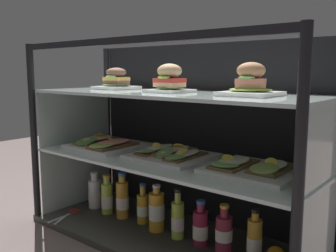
# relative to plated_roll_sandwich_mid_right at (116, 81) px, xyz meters

# --- Properties ---
(ground_plane) EXTENTS (6.00, 6.00, 0.02)m
(ground_plane) POSITION_rel_plated_roll_sandwich_mid_right_xyz_m (0.39, -0.06, -0.73)
(ground_plane) COLOR #5E4F4D
(ground_plane) RESTS_ON ground
(case_base_deck) EXTENTS (1.38, 0.53, 0.03)m
(case_base_deck) POSITION_rel_plated_roll_sandwich_mid_right_xyz_m (0.39, -0.06, -0.71)
(case_base_deck) COLOR #33342F
(case_base_deck) RESTS_ON ground
(case_frame) EXTENTS (1.38, 0.53, 0.90)m
(case_frame) POSITION_rel_plated_roll_sandwich_mid_right_xyz_m (0.39, 0.09, -0.23)
(case_frame) COLOR black
(case_frame) RESTS_ON ground
(riser_lower_tier) EXTENTS (1.31, 0.46, 0.34)m
(riser_lower_tier) POSITION_rel_plated_roll_sandwich_mid_right_xyz_m (0.39, -0.06, -0.52)
(riser_lower_tier) COLOR silver
(riser_lower_tier) RESTS_ON case_base_deck
(shelf_lower_glass) EXTENTS (1.33, 0.48, 0.01)m
(shelf_lower_glass) POSITION_rel_plated_roll_sandwich_mid_right_xyz_m (0.39, -0.06, -0.34)
(shelf_lower_glass) COLOR silver
(shelf_lower_glass) RESTS_ON riser_lower_tier
(riser_upper_tier) EXTENTS (1.31, 0.46, 0.28)m
(riser_upper_tier) POSITION_rel_plated_roll_sandwich_mid_right_xyz_m (0.39, -0.06, -0.19)
(riser_upper_tier) COLOR silver
(riser_upper_tier) RESTS_ON shelf_lower_glass
(shelf_upper_glass) EXTENTS (1.33, 0.48, 0.01)m
(shelf_upper_glass) POSITION_rel_plated_roll_sandwich_mid_right_xyz_m (0.39, -0.06, -0.05)
(shelf_upper_glass) COLOR silver
(shelf_upper_glass) RESTS_ON riser_upper_tier
(plated_roll_sandwich_mid_right) EXTENTS (0.18, 0.18, 0.11)m
(plated_roll_sandwich_mid_right) POSITION_rel_plated_roll_sandwich_mid_right_xyz_m (0.00, 0.00, 0.00)
(plated_roll_sandwich_mid_right) COLOR white
(plated_roll_sandwich_mid_right) RESTS_ON shelf_upper_glass
(plated_roll_sandwich_far_left) EXTENTS (0.17, 0.17, 0.12)m
(plated_roll_sandwich_far_left) POSITION_rel_plated_roll_sandwich_mid_right_xyz_m (0.39, -0.05, 0.01)
(plated_roll_sandwich_far_left) COLOR white
(plated_roll_sandwich_far_left) RESTS_ON shelf_upper_glass
(plated_roll_sandwich_near_right_corner) EXTENTS (0.20, 0.20, 0.12)m
(plated_roll_sandwich_near_right_corner) POSITION_rel_plated_roll_sandwich_mid_right_xyz_m (0.78, -0.05, 0.00)
(plated_roll_sandwich_near_right_corner) COLOR white
(plated_roll_sandwich_near_right_corner) RESTS_ON shelf_upper_glass
(open_sandwich_tray_far_right) EXTENTS (0.34, 0.33, 0.07)m
(open_sandwich_tray_far_right) POSITION_rel_plated_roll_sandwich_mid_right_xyz_m (-0.01, -0.08, -0.31)
(open_sandwich_tray_far_right) COLOR white
(open_sandwich_tray_far_right) RESTS_ON shelf_lower_glass
(open_sandwich_tray_mid_left) EXTENTS (0.34, 0.32, 0.06)m
(open_sandwich_tray_mid_left) POSITION_rel_plated_roll_sandwich_mid_right_xyz_m (0.39, -0.04, -0.32)
(open_sandwich_tray_mid_left) COLOR white
(open_sandwich_tray_mid_left) RESTS_ON shelf_lower_glass
(open_sandwich_tray_left_of_center) EXTENTS (0.34, 0.32, 0.06)m
(open_sandwich_tray_left_of_center) POSITION_rel_plated_roll_sandwich_mid_right_xyz_m (0.79, -0.04, -0.32)
(open_sandwich_tray_left_of_center) COLOR white
(open_sandwich_tray_left_of_center) RESTS_ON shelf_lower_glass
(juice_bottle_tucked_behind) EXTENTS (0.07, 0.07, 0.20)m
(juice_bottle_tucked_behind) POSITION_rel_plated_roll_sandwich_mid_right_xyz_m (-0.14, -0.05, -0.61)
(juice_bottle_tucked_behind) COLOR white
(juice_bottle_tucked_behind) RESTS_ON case_base_deck
(juice_bottle_front_left_end) EXTENTS (0.06, 0.06, 0.21)m
(juice_bottle_front_left_end) POSITION_rel_plated_roll_sandwich_mid_right_xyz_m (-0.02, -0.07, -0.61)
(juice_bottle_front_left_end) COLOR #B2D643
(juice_bottle_front_left_end) RESTS_ON case_base_deck
(juice_bottle_front_right_end) EXTENTS (0.06, 0.06, 0.23)m
(juice_bottle_front_right_end) POSITION_rel_plated_roll_sandwich_mid_right_xyz_m (0.09, -0.05, -0.59)
(juice_bottle_front_right_end) COLOR gold
(juice_bottle_front_right_end) RESTS_ON case_base_deck
(juice_bottle_back_right) EXTENTS (0.06, 0.06, 0.20)m
(juice_bottle_back_right) POSITION_rel_plated_roll_sandwich_mid_right_xyz_m (0.21, -0.04, -0.61)
(juice_bottle_back_right) COLOR gold
(juice_bottle_back_right) RESTS_ON case_base_deck
(juice_bottle_front_second) EXTENTS (0.07, 0.07, 0.22)m
(juice_bottle_front_second) POSITION_rel_plated_roll_sandwich_mid_right_xyz_m (0.32, -0.06, -0.60)
(juice_bottle_front_second) COLOR gold
(juice_bottle_front_second) RESTS_ON case_base_deck
(juice_bottle_near_post) EXTENTS (0.06, 0.06, 0.23)m
(juice_bottle_near_post) POSITION_rel_plated_roll_sandwich_mid_right_xyz_m (0.45, -0.06, -0.60)
(juice_bottle_near_post) COLOR #B7D946
(juice_bottle_near_post) RESTS_ON case_base_deck
(juice_bottle_back_center) EXTENTS (0.07, 0.07, 0.20)m
(juice_bottle_back_center) POSITION_rel_plated_roll_sandwich_mid_right_xyz_m (0.56, -0.05, -0.61)
(juice_bottle_back_center) COLOR maroon
(juice_bottle_back_center) RESTS_ON case_base_deck
(juice_bottle_front_fourth) EXTENTS (0.07, 0.07, 0.21)m
(juice_bottle_front_fourth) POSITION_rel_plated_roll_sandwich_mid_right_xyz_m (0.68, -0.05, -0.61)
(juice_bottle_front_fourth) COLOR #902D46
(juice_bottle_front_fourth) RESTS_ON case_base_deck
(juice_bottle_back_left) EXTENTS (0.06, 0.06, 0.21)m
(juice_bottle_back_left) POSITION_rel_plated_roll_sandwich_mid_right_xyz_m (0.81, -0.04, -0.60)
(juice_bottle_back_left) COLOR gold
(juice_bottle_back_left) RESTS_ON case_base_deck
(kitchen_scissors) EXTENTS (0.11, 0.20, 0.01)m
(kitchen_scissors) POSITION_rel_plated_roll_sandwich_mid_right_xyz_m (-0.16, -0.19, -0.69)
(kitchen_scissors) COLOR silver
(kitchen_scissors) RESTS_ON case_base_deck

